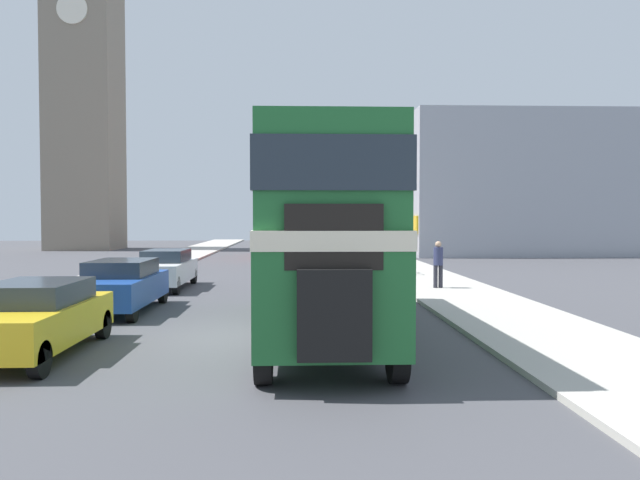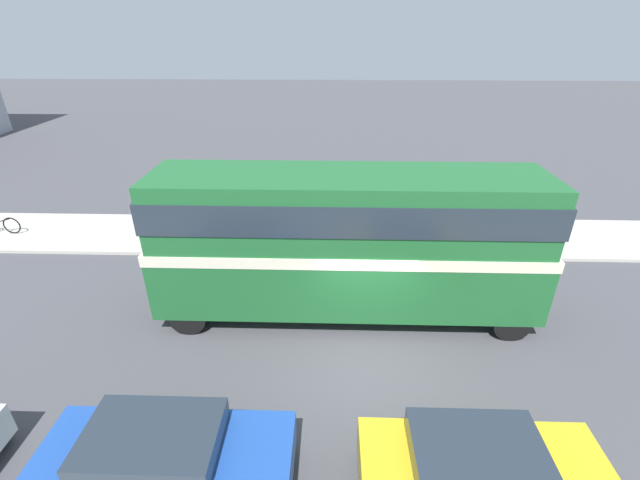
{
  "view_description": "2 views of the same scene",
  "coord_description": "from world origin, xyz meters",
  "px_view_note": "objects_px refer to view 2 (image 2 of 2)",
  "views": [
    {
      "loc": [
        1.16,
        -13.98,
        2.68
      ],
      "look_at": [
        1.72,
        0.5,
        2.16
      ],
      "focal_mm": 35.0,
      "sensor_mm": 36.0,
      "label": 1
    },
    {
      "loc": [
        -8.84,
        0.95,
        7.82
      ],
      "look_at": [
        1.72,
        1.26,
        2.42
      ],
      "focal_mm": 24.0,
      "sensor_mm": 36.0,
      "label": 2
    }
  ],
  "objects_px": {
    "car_parked_mid": "(165,459)",
    "pedestrian_walking": "(138,214)",
    "car_parked_near": "(481,473)",
    "double_decker_bus": "(348,236)"
  },
  "relations": [
    {
      "from": "double_decker_bus",
      "to": "car_parked_near",
      "type": "relative_size",
      "value": 2.52
    },
    {
      "from": "car_parked_mid",
      "to": "pedestrian_walking",
      "type": "xyz_separation_m",
      "value": [
        10.19,
        4.66,
        0.32
      ]
    },
    {
      "from": "pedestrian_walking",
      "to": "car_parked_mid",
      "type": "bearing_deg",
      "value": -155.44
    },
    {
      "from": "car_parked_mid",
      "to": "pedestrian_walking",
      "type": "relative_size",
      "value": 2.67
    },
    {
      "from": "car_parked_near",
      "to": "car_parked_mid",
      "type": "distance_m",
      "value": 5.66
    },
    {
      "from": "car_parked_near",
      "to": "pedestrian_walking",
      "type": "xyz_separation_m",
      "value": [
        10.29,
        10.32,
        0.34
      ]
    },
    {
      "from": "car_parked_near",
      "to": "car_parked_mid",
      "type": "bearing_deg",
      "value": 89.01
    },
    {
      "from": "car_parked_mid",
      "to": "pedestrian_walking",
      "type": "height_order",
      "value": "pedestrian_walking"
    },
    {
      "from": "car_parked_mid",
      "to": "pedestrian_walking",
      "type": "distance_m",
      "value": 11.21
    },
    {
      "from": "double_decker_bus",
      "to": "car_parked_near",
      "type": "distance_m",
      "value": 6.34
    }
  ]
}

